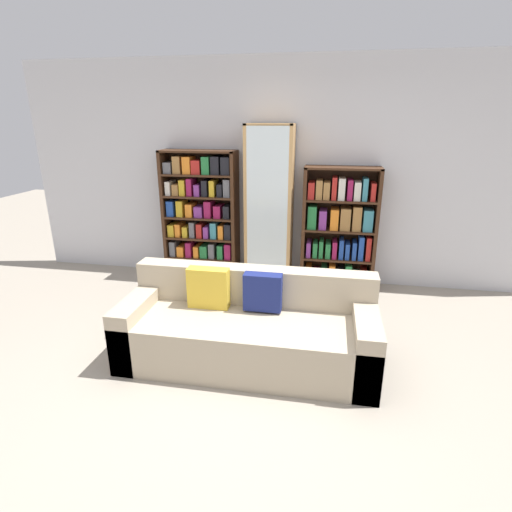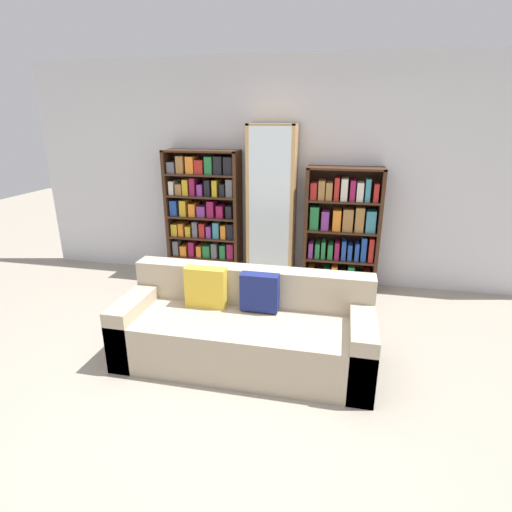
{
  "view_description": "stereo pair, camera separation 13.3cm",
  "coord_description": "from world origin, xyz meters",
  "px_view_note": "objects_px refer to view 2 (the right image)",
  "views": [
    {
      "loc": [
        0.57,
        -2.5,
        2.0
      ],
      "look_at": [
        -0.12,
        1.32,
        0.66
      ],
      "focal_mm": 28.0,
      "sensor_mm": 36.0,
      "label": 1
    },
    {
      "loc": [
        0.7,
        -2.47,
        2.0
      ],
      "look_at": [
        -0.12,
        1.32,
        0.66
      ],
      "focal_mm": 28.0,
      "sensor_mm": 36.0,
      "label": 2
    }
  ],
  "objects_px": {
    "bookshelf_right": "(342,232)",
    "couch": "(244,330)",
    "wine_bottle": "(315,308)",
    "bookshelf_left": "(205,217)",
    "display_cabinet": "(272,209)"
  },
  "relations": [
    {
      "from": "couch",
      "to": "bookshelf_right",
      "type": "bearing_deg",
      "value": 66.66
    },
    {
      "from": "couch",
      "to": "bookshelf_right",
      "type": "distance_m",
      "value": 1.99
    },
    {
      "from": "couch",
      "to": "bookshelf_left",
      "type": "xyz_separation_m",
      "value": [
        -0.96,
        1.78,
        0.53
      ]
    },
    {
      "from": "bookshelf_right",
      "to": "wine_bottle",
      "type": "distance_m",
      "value": 1.15
    },
    {
      "from": "bookshelf_right",
      "to": "wine_bottle",
      "type": "xyz_separation_m",
      "value": [
        -0.22,
        -0.98,
        -0.55
      ]
    },
    {
      "from": "couch",
      "to": "wine_bottle",
      "type": "height_order",
      "value": "couch"
    },
    {
      "from": "display_cabinet",
      "to": "couch",
      "type": "bearing_deg",
      "value": -87.25
    },
    {
      "from": "wine_bottle",
      "to": "display_cabinet",
      "type": "bearing_deg",
      "value": 123.31
    },
    {
      "from": "display_cabinet",
      "to": "wine_bottle",
      "type": "height_order",
      "value": "display_cabinet"
    },
    {
      "from": "couch",
      "to": "display_cabinet",
      "type": "height_order",
      "value": "display_cabinet"
    },
    {
      "from": "bookshelf_left",
      "to": "bookshelf_right",
      "type": "relative_size",
      "value": 1.11
    },
    {
      "from": "bookshelf_left",
      "to": "display_cabinet",
      "type": "bearing_deg",
      "value": -1.06
    },
    {
      "from": "wine_bottle",
      "to": "bookshelf_left",
      "type": "bearing_deg",
      "value": 146.92
    },
    {
      "from": "bookshelf_right",
      "to": "couch",
      "type": "bearing_deg",
      "value": -113.34
    },
    {
      "from": "bookshelf_left",
      "to": "wine_bottle",
      "type": "bearing_deg",
      "value": -33.08
    }
  ]
}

